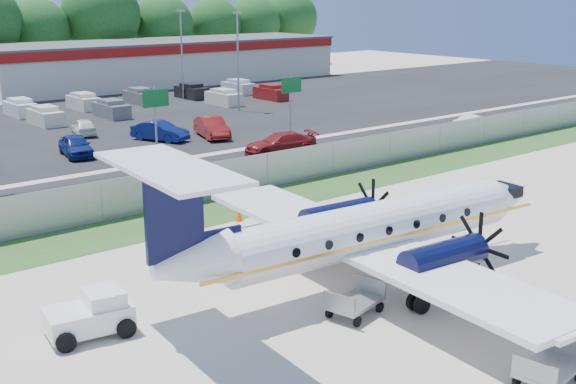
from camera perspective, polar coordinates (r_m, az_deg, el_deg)
ground at (r=27.78m, az=7.88°, el=-7.13°), size 170.00×170.00×0.00m
grass_verge at (r=36.50m, az=-5.95°, el=-1.54°), size 170.00×4.00×0.02m
access_road at (r=42.34m, az=-11.16°, el=0.61°), size 170.00×8.00×0.02m
parking_lot at (r=61.33m, az=-20.52°, el=4.44°), size 170.00×32.00×0.02m
perimeter_fence at (r=37.87m, az=-7.65°, el=0.58°), size 120.00×0.06×1.99m
building_east at (r=91.54m, az=-9.64°, el=10.13°), size 44.40×12.40×5.24m
sign_mid at (r=46.39m, az=-10.41°, el=6.47°), size 1.80×0.26×5.00m
sign_right at (r=52.50m, az=0.24°, el=7.72°), size 1.80×0.26×5.00m
light_pole_ne at (r=67.91m, az=-3.99°, el=10.78°), size 0.90×0.35×9.09m
light_pole_se at (r=76.28m, az=-8.41°, el=11.15°), size 0.90×0.35×9.09m
aircraft at (r=26.84m, az=6.23°, el=-2.94°), size 18.23×17.96×5.62m
pushback_tug at (r=24.22m, az=-15.21°, el=-9.27°), size 2.83×2.22×1.42m
baggage_cart_near at (r=24.84m, az=5.32°, el=-8.60°), size 2.25×1.64×1.06m
baggage_cart_far at (r=21.92m, az=19.95°, el=-12.89°), size 2.25×1.53×1.10m
cone_starboard_wing at (r=34.86m, az=-3.92°, el=-1.85°), size 0.41×0.41×0.58m
road_car_mid at (r=49.50m, az=-0.59°, el=3.01°), size 5.43×3.24×1.47m
road_car_east at (r=59.94m, az=14.68°, el=4.67°), size 4.18×2.02×1.32m
parked_car_c at (r=50.86m, az=-16.35°, el=2.72°), size 2.44×4.51×1.46m
parked_car_d at (r=54.94m, az=-10.05°, el=4.01°), size 3.24×4.70×1.47m
parked_car_e at (r=55.68m, az=-6.02°, el=4.31°), size 2.95×5.05×1.57m
parked_car_g at (r=58.57m, az=-15.81°, el=4.35°), size 2.47×4.10×1.31m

